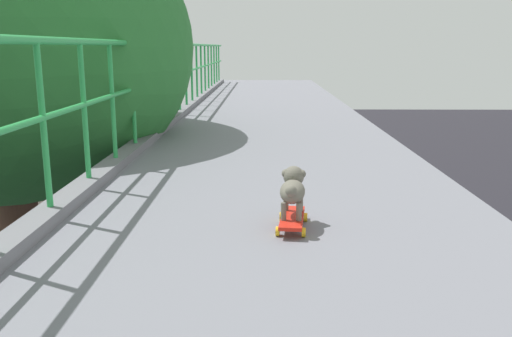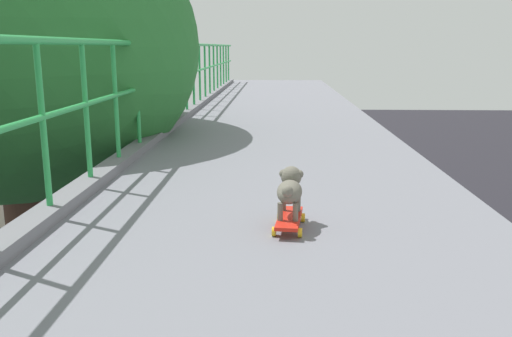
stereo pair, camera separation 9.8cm
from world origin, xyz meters
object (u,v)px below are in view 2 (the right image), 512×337
city_bus (68,152)px  toy_skateboard (289,219)px  small_dog (290,188)px  car_black_seventh (49,291)px

city_bus → toy_skateboard: (9.90, -21.17, 3.71)m
toy_skateboard → city_bus: bearing=115.1°
city_bus → small_dog: size_ratio=29.00×
car_black_seventh → small_dog: small_dog is taller
car_black_seventh → toy_skateboard: toy_skateboard is taller
city_bus → small_dog: 23.65m
car_black_seventh → toy_skateboard: 12.10m
car_black_seventh → city_bus: 12.63m
city_bus → toy_skateboard: toy_skateboard is taller
car_black_seventh → toy_skateboard: size_ratio=9.10×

